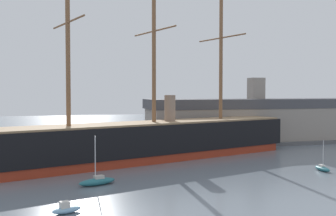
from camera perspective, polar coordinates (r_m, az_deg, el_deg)
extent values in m
cube|color=maroon|center=(71.17, -2.04, -6.94)|extent=(54.73, 24.91, 1.43)
cube|color=black|center=(70.72, -2.04, -4.33)|extent=(57.01, 25.95, 5.11)
ellipsoid|color=black|center=(87.39, 12.86, -3.59)|extent=(12.18, 10.54, 6.54)
cube|color=#9E7F5B|center=(70.46, -2.04, -2.14)|extent=(55.71, 24.94, 0.31)
cylinder|color=brown|center=(63.93, -14.32, 9.12)|extent=(0.71, 0.71, 26.55)
cylinder|color=brown|center=(64.39, -14.35, 11.93)|extent=(4.54, 13.13, 0.29)
cylinder|color=brown|center=(70.67, -2.06, 8.53)|extent=(0.71, 0.71, 26.55)
cylinder|color=brown|center=(71.09, -2.06, 11.08)|extent=(4.54, 13.13, 0.29)
cylinder|color=brown|center=(79.97, 7.68, 7.78)|extent=(0.71, 0.71, 26.55)
cylinder|color=brown|center=(80.34, 7.70, 10.04)|extent=(4.54, 13.13, 0.29)
cylinder|color=gray|center=(72.17, 0.28, -0.13)|extent=(2.04, 2.04, 5.11)
ellipsoid|color=#7FB2D6|center=(41.89, -14.49, -14.12)|extent=(3.18, 2.10, 0.69)
cube|color=beige|center=(41.68, -14.77, -13.42)|extent=(1.11, 1.04, 0.69)
ellipsoid|color=#236670|center=(52.91, -10.24, -10.47)|extent=(5.19, 3.02, 0.95)
cube|color=#B2ADA3|center=(52.89, -9.99, -9.88)|extent=(1.44, 1.18, 0.50)
cylinder|color=silver|center=(52.21, -10.51, -7.13)|extent=(0.12, 0.12, 5.72)
ellipsoid|color=#236670|center=(65.78, 21.48, -8.19)|extent=(1.44, 3.75, 0.70)
cube|color=beige|center=(65.87, 21.40, -7.82)|extent=(0.69, 0.97, 0.37)
cylinder|color=silver|center=(65.26, 21.60, -6.21)|extent=(0.09, 0.09, 4.21)
ellipsoid|color=gold|center=(70.64, -23.01, -7.43)|extent=(3.35, 3.89, 0.86)
cube|color=beige|center=(70.71, -22.88, -6.85)|extent=(1.46, 1.49, 0.86)
cube|color=#565659|center=(97.57, 13.07, -4.68)|extent=(59.09, 14.27, 0.80)
cube|color=gray|center=(97.15, 13.09, -2.22)|extent=(53.72, 11.89, 7.57)
cube|color=#47474C|center=(96.90, 13.11, 0.66)|extent=(54.79, 12.13, 2.20)
cube|color=gray|center=(96.43, 12.65, 2.80)|extent=(3.20, 3.20, 5.02)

